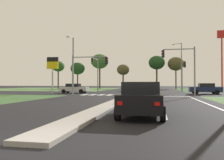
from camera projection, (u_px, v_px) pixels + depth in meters
ground_plane at (135, 93)px, 34.94m from camera, size 200.00×200.00×0.00m
grass_verge_far_left at (51, 89)px, 63.78m from camera, size 35.00×35.00×0.01m
median_island_near at (112, 104)px, 16.28m from camera, size 1.20×22.00×0.14m
median_island_far at (144, 89)px, 59.49m from camera, size 1.20×36.00×0.14m
lane_dash_near at (165, 117)px, 10.59m from camera, size 0.14×2.00×0.01m
lane_dash_second at (162, 105)px, 16.48m from camera, size 0.14×2.00×0.01m
lane_dash_third at (160, 99)px, 22.38m from camera, size 0.14×2.00×0.01m
lane_dash_fourth at (159, 96)px, 28.27m from camera, size 0.14×2.00×0.01m
lane_dash_fifth at (159, 94)px, 34.16m from camera, size 0.14×2.00×0.01m
edge_line_right at (211, 105)px, 15.97m from camera, size 0.14×24.00×0.01m
stop_bar_near at (162, 96)px, 27.35m from camera, size 6.40×0.50×0.01m
crosswalk_bar_near at (85, 95)px, 31.03m from camera, size 0.70×2.80×0.01m
crosswalk_bar_second at (93, 95)px, 30.81m from camera, size 0.70×2.80×0.01m
crosswalk_bar_third at (101, 95)px, 30.60m from camera, size 0.70×2.80×0.01m
crosswalk_bar_fourth at (110, 95)px, 30.38m from camera, size 0.70×2.80×0.01m
crosswalk_bar_fifth at (118, 95)px, 30.17m from camera, size 0.70×2.80×0.01m
car_navy_near at (205, 89)px, 32.91m from camera, size 4.37×2.08×1.56m
car_beige_second at (144, 93)px, 17.94m from camera, size 2.09×4.15×1.60m
car_teal_third at (129, 87)px, 45.25m from camera, size 2.10×4.36×1.47m
car_silver_fourth at (74, 88)px, 36.36m from camera, size 4.47×2.00×1.51m
car_black_fifth at (142, 99)px, 10.69m from camera, size 2.06×4.35×1.61m
car_red_sixth at (133, 87)px, 53.02m from camera, size 2.06×4.44×1.61m
traffic_signal_far_right at (183, 71)px, 38.56m from camera, size 0.32×4.15×5.32m
traffic_signal_near_left at (86, 67)px, 29.59m from camera, size 4.85×0.32×5.21m
traffic_signal_far_left at (96, 69)px, 41.52m from camera, size 0.32×4.21×6.18m
traffic_signal_near_right at (183, 63)px, 27.34m from camera, size 3.96×0.32×5.91m
street_lamp_second at (73, 62)px, 32.91m from camera, size 0.56×1.98×8.16m
street_lamp_third at (181, 64)px, 50.55m from camera, size 2.11×1.28×10.50m
pedestrian_at_median at (141, 85)px, 45.92m from camera, size 0.34×0.34×1.75m
fastfood_pole_sign at (222, 47)px, 47.66m from camera, size 1.80×0.40×12.61m
fuel_price_totem at (53, 67)px, 35.08m from camera, size 1.80×0.24×5.57m
treeline_near at (58, 67)px, 68.50m from camera, size 3.67×3.67×8.22m
treeline_second at (78, 69)px, 65.95m from camera, size 4.07×4.07×7.57m
treeline_third at (100, 62)px, 68.58m from camera, size 5.14×5.14×10.33m
treeline_fourth at (123, 70)px, 66.32m from camera, size 3.61×3.61×7.06m
treeline_fifth at (157, 63)px, 65.15m from camera, size 4.59×4.59×9.42m
treeline_sixth at (176, 64)px, 63.78m from camera, size 4.48×4.48×8.92m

